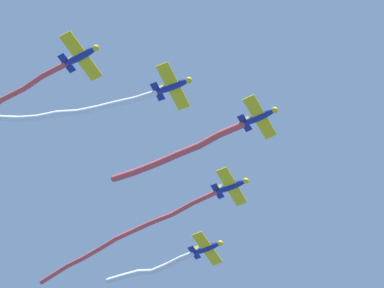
# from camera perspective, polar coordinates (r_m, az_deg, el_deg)

# --- Properties ---
(airplane_lead) EXTENTS (6.02, 5.96, 1.74)m
(airplane_lead) POSITION_cam_1_polar(r_m,az_deg,el_deg) (89.30, 5.51, 2.22)
(airplane_lead) COLOR navy
(smoke_trail_lead) EXTENTS (14.65, 13.18, 2.18)m
(smoke_trail_lead) POSITION_cam_1_polar(r_m,az_deg,el_deg) (91.03, -1.21, -0.80)
(smoke_trail_lead) COLOR #DB4C4C
(airplane_left_wing) EXTENTS (5.87, 6.10, 1.74)m
(airplane_left_wing) POSITION_cam_1_polar(r_m,az_deg,el_deg) (95.74, 3.23, -3.45)
(airplane_left_wing) COLOR navy
(smoke_trail_left_wing) EXTENTS (20.48, 27.34, 3.01)m
(smoke_trail_left_wing) POSITION_cam_1_polar(r_m,az_deg,el_deg) (103.46, -5.94, -7.76)
(smoke_trail_left_wing) COLOR #DB4C4C
(airplane_right_wing) EXTENTS (5.67, 6.28, 1.74)m
(airplane_right_wing) POSITION_cam_1_polar(r_m,az_deg,el_deg) (86.86, -1.56, 4.73)
(airplane_right_wing) COLOR navy
(smoke_trail_right_wing) EXTENTS (18.50, 8.89, 2.54)m
(smoke_trail_right_wing) POSITION_cam_1_polar(r_m,az_deg,el_deg) (88.58, -9.27, 2.77)
(smoke_trail_right_wing) COLOR white
(airplane_slot) EXTENTS (5.96, 6.02, 1.74)m
(airplane_slot) POSITION_cam_1_polar(r_m,az_deg,el_deg) (102.90, 1.24, -8.47)
(airplane_slot) COLOR navy
(smoke_trail_slot) EXTENTS (11.48, 8.72, 1.95)m
(smoke_trail_slot) POSITION_cam_1_polar(r_m,az_deg,el_deg) (105.30, -3.35, -10.11)
(smoke_trail_slot) COLOR white
(airplane_trail) EXTENTS (6.06, 5.92, 1.74)m
(airplane_trail) POSITION_cam_1_polar(r_m,az_deg,el_deg) (85.44, -9.01, 7.09)
(airplane_trail) COLOR navy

